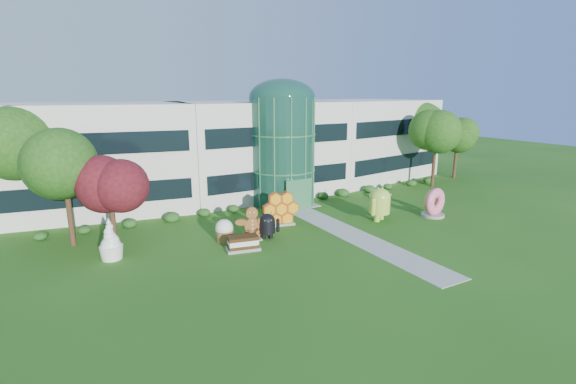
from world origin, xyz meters
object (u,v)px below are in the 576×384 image
donut (434,202)px  gingerbread (252,223)px  android_green (380,202)px  android_black (267,224)px

donut → gingerbread: donut is taller
android_green → donut: android_green is taller
donut → android_black: bearing=164.1°
android_green → android_black: (-9.94, 0.60, -0.51)m
android_black → donut: bearing=10.3°
android_green → android_black: android_green is taller
android_black → android_green: bearing=14.5°
android_green → android_black: 9.97m
donut → gingerbread: 15.90m
gingerbread → donut: bearing=3.5°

